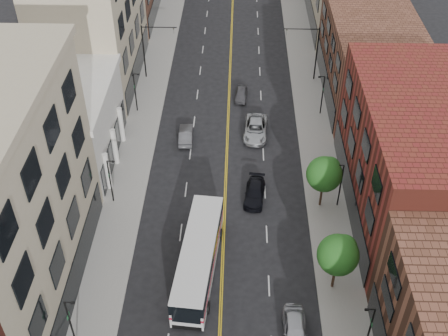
# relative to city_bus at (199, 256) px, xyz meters

# --- Properties ---
(sidewalk_left) EXTENTS (4.00, 110.00, 0.15)m
(sidewalk_left) POSITION_rel_city_bus_xyz_m (-8.00, 19.53, -1.77)
(sidewalk_left) COLOR gray
(sidewalk_left) RESTS_ON ground
(sidewalk_right) EXTENTS (4.00, 110.00, 0.15)m
(sidewalk_right) POSITION_rel_city_bus_xyz_m (12.00, 19.53, -1.77)
(sidewalk_right) COLOR gray
(sidewalk_right) RESTS_ON ground
(bldg_l_white) EXTENTS (10.00, 14.00, 8.00)m
(bldg_l_white) POSITION_rel_city_bus_xyz_m (-15.00, 15.53, 2.15)
(bldg_l_white) COLOR silver
(bldg_l_white) RESTS_ON ground
(bldg_l_far_a) EXTENTS (10.00, 20.00, 18.00)m
(bldg_l_far_a) POSITION_rel_city_bus_xyz_m (-15.00, 32.53, 7.15)
(bldg_l_far_a) COLOR tan
(bldg_l_far_a) RESTS_ON ground
(bldg_r_mid) EXTENTS (10.00, 22.00, 12.00)m
(bldg_r_mid) POSITION_rel_city_bus_xyz_m (19.00, 8.53, 4.15)
(bldg_r_mid) COLOR maroon
(bldg_r_mid) RESTS_ON ground
(bldg_r_far_a) EXTENTS (10.00, 20.00, 10.00)m
(bldg_r_far_a) POSITION_rel_city_bus_xyz_m (19.00, 29.53, 3.15)
(bldg_r_far_a) COLOR brown
(bldg_r_far_a) RESTS_ON ground
(tree_r_2) EXTENTS (3.40, 3.40, 5.59)m
(tree_r_2) POSITION_rel_city_bus_xyz_m (11.39, -1.40, 2.28)
(tree_r_2) COLOR black
(tree_r_2) RESTS_ON sidewalk_right
(tree_r_3) EXTENTS (3.40, 3.40, 5.59)m
(tree_r_3) POSITION_rel_city_bus_xyz_m (11.39, 8.60, 2.28)
(tree_r_3) COLOR black
(tree_r_3) RESTS_ON sidewalk_right
(lamp_l_1) EXTENTS (0.81, 0.55, 5.05)m
(lamp_l_1) POSITION_rel_city_bus_xyz_m (-8.95, -7.47, 1.12)
(lamp_l_1) COLOR black
(lamp_l_1) RESTS_ON sidewalk_left
(lamp_l_2) EXTENTS (0.81, 0.55, 5.05)m
(lamp_l_2) POSITION_rel_city_bus_xyz_m (-8.95, 8.53, 1.12)
(lamp_l_2) COLOR black
(lamp_l_2) RESTS_ON sidewalk_left
(lamp_l_3) EXTENTS (0.81, 0.55, 5.05)m
(lamp_l_3) POSITION_rel_city_bus_xyz_m (-8.95, 24.53, 1.12)
(lamp_l_3) COLOR black
(lamp_l_3) RESTS_ON sidewalk_left
(lamp_r_1) EXTENTS (0.81, 0.55, 5.05)m
(lamp_r_1) POSITION_rel_city_bus_xyz_m (12.95, -7.47, 1.12)
(lamp_r_1) COLOR black
(lamp_r_1) RESTS_ON sidewalk_right
(lamp_r_2) EXTENTS (0.81, 0.55, 5.05)m
(lamp_r_2) POSITION_rel_city_bus_xyz_m (12.95, 8.53, 1.12)
(lamp_r_2) COLOR black
(lamp_r_2) RESTS_ON sidewalk_right
(lamp_r_3) EXTENTS (0.81, 0.55, 5.05)m
(lamp_r_3) POSITION_rel_city_bus_xyz_m (12.95, 24.53, 1.12)
(lamp_r_3) COLOR black
(lamp_r_3) RESTS_ON sidewalk_right
(signal_mast_left) EXTENTS (4.49, 0.18, 7.20)m
(signal_mast_left) POSITION_rel_city_bus_xyz_m (-8.27, 32.53, 2.80)
(signal_mast_left) COLOR black
(signal_mast_left) RESTS_ON sidewalk_left
(signal_mast_right) EXTENTS (4.49, 0.18, 7.20)m
(signal_mast_right) POSITION_rel_city_bus_xyz_m (12.27, 32.53, 2.80)
(signal_mast_right) COLOR black
(signal_mast_right) RESTS_ON sidewalk_right
(city_bus) EXTENTS (3.85, 12.55, 3.18)m
(city_bus) POSITION_rel_city_bus_xyz_m (0.00, 0.00, 0.00)
(city_bus) COLOR silver
(city_bus) RESTS_ON ground
(car_parked_far) EXTENTS (1.90, 4.65, 1.58)m
(car_parked_far) POSITION_rel_city_bus_xyz_m (7.80, -6.32, -1.06)
(car_parked_far) COLOR #AAACB2
(car_parked_far) RESTS_ON ground
(car_lane_behind) EXTENTS (1.67, 4.28, 1.39)m
(car_lane_behind) POSITION_rel_city_bus_xyz_m (-2.67, 18.97, -1.15)
(car_lane_behind) COLOR #4D4D52
(car_lane_behind) RESTS_ON ground
(car_lane_a) EXTENTS (2.41, 4.85, 1.35)m
(car_lane_a) POSITION_rel_city_bus_xyz_m (4.94, 9.49, -1.17)
(car_lane_a) COLOR black
(car_lane_a) RESTS_ON ground
(car_lane_b) EXTENTS (3.04, 5.87, 1.58)m
(car_lane_b) POSITION_rel_city_bus_xyz_m (5.19, 20.18, -1.06)
(car_lane_b) COLOR #AAADB2
(car_lane_b) RESTS_ON ground
(car_lane_c) EXTENTS (1.78, 3.86, 1.28)m
(car_lane_c) POSITION_rel_city_bus_xyz_m (3.50, 27.80, -1.21)
(car_lane_c) COLOR #48474C
(car_lane_c) RESTS_ON ground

